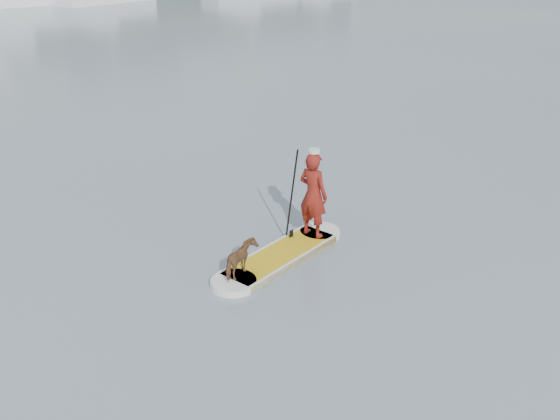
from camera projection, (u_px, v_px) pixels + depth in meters
ground at (512, 310)px, 10.06m from camera, size 140.00×140.00×0.00m
paddleboard at (280, 256)px, 11.58m from camera, size 3.24×1.33×0.12m
paddler at (313, 195)px, 11.89m from camera, size 0.53×0.69×1.70m
white_cap at (314, 151)px, 11.53m from camera, size 0.22×0.22×0.07m
dog at (241, 260)px, 10.69m from camera, size 0.81×0.63×0.62m
paddle at (292, 205)px, 11.88m from camera, size 0.10×0.30×2.00m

